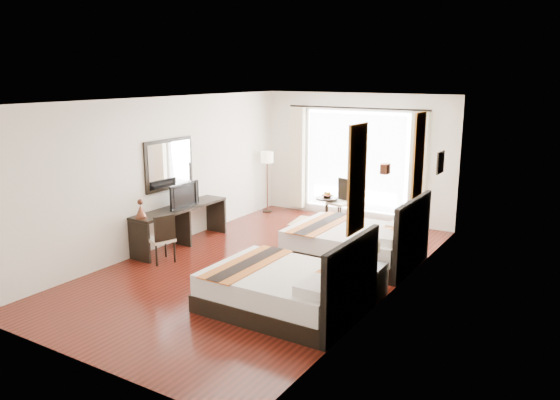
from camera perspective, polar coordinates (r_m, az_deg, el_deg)
The scene contains 29 objects.
floor at distance 9.39m, azimuth -1.67°, elevation -6.93°, with size 4.50×7.50×0.01m, color #361009.
ceiling at distance 8.84m, azimuth -1.79°, elevation 10.36°, with size 4.50×7.50×0.02m, color white.
wall_headboard at distance 8.02m, azimuth 11.79°, elevation -0.23°, with size 0.01×7.50×2.80m, color silver.
wall_desk at distance 10.40m, azimuth -12.13°, elevation 2.77°, with size 0.01×7.50×2.80m, color silver.
wall_window at distance 12.26m, azimuth 7.98°, elevation 4.48°, with size 4.50×0.01×2.80m, color silver.
wall_entry at distance 6.33m, azimuth -20.78°, elevation -4.42°, with size 4.50×0.01×2.80m, color silver.
window_glass at distance 12.26m, azimuth 7.94°, elevation 4.01°, with size 2.40×0.02×2.20m, color white.
sheer_curtain at distance 12.21m, azimuth 7.82°, elevation 3.97°, with size 2.30×0.02×2.10m, color white.
drape_left at distance 12.82m, azimuth 1.80°, elevation 4.43°, with size 0.35×0.14×2.35m, color beige.
drape_right at distance 11.67m, azimuth 14.26°, elevation 3.17°, with size 0.35×0.14×2.35m, color beige.
art_panel_near at distance 6.73m, azimuth 8.05°, elevation 2.16°, with size 0.03×0.50×1.35m, color maroon.
art_panel_far at distance 8.95m, azimuth 14.29°, elevation 4.59°, with size 0.03×0.50×1.35m, color maroon.
wall_sconce at distance 7.71m, azimuth 10.93°, elevation 3.21°, with size 0.10×0.14×0.14m, color #4D291B.
mirror_frame at distance 10.46m, azimuth -11.51°, elevation 3.70°, with size 0.04×1.25×0.95m, color black.
mirror_glass at distance 10.44m, azimuth -11.41°, elevation 3.69°, with size 0.01×1.12×0.82m, color white.
bed_near at distance 7.63m, azimuth 0.83°, elevation -9.27°, with size 2.11×1.64×1.19m.
bed_far at distance 9.66m, azimuth 8.02°, elevation -4.47°, with size 2.17×1.69×1.23m.
nightstand at distance 8.21m, azimuth 9.31°, elevation -8.29°, with size 0.40×0.50×0.48m, color black.
table_lamp at distance 8.09m, azimuth 9.67°, elevation -4.97°, with size 0.21×0.21×0.33m.
vase at distance 7.92m, azimuth 8.96°, elevation -6.55°, with size 0.13×0.13×0.14m, color black.
console_desk at distance 10.56m, azimuth -10.31°, elevation -2.69°, with size 0.50×2.20×0.76m, color black.
television at distance 10.41m, azimuth -10.28°, elevation 0.54°, with size 0.80×0.10×0.46m, color black.
bronze_figurine at distance 9.73m, azimuth -14.35°, elevation -1.03°, with size 0.20×0.20×0.30m, color #4D291B, non-canonical shape.
desk_chair at distance 9.72m, azimuth -12.27°, elevation -4.85°, with size 0.52×0.52×0.87m.
floor_lamp at distance 12.73m, azimuth -1.35°, elevation 4.06°, with size 0.29×0.29×1.44m.
side_table at distance 12.05m, azimuth 4.89°, elevation -1.03°, with size 0.48×0.48×0.56m, color black.
fruit_bowl at distance 12.02m, azimuth 4.94°, elevation 0.42°, with size 0.22×0.22×0.05m, color #4B281B.
window_chair at distance 12.04m, azimuth 6.31°, elevation -1.00°, with size 0.55×0.55×0.96m.
jute_rug at distance 12.00m, azimuth 4.34°, elevation -2.43°, with size 1.28×0.87×0.01m, color tan.
Camera 1 is at (4.87, -7.36, 3.21)m, focal length 35.00 mm.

